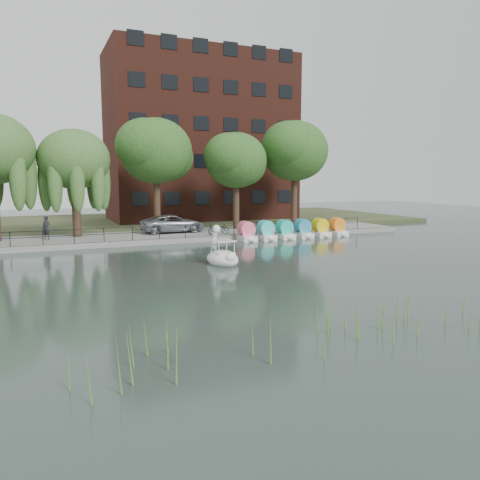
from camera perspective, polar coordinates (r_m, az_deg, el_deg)
ground_plane at (r=23.65m, az=2.77°, el=-4.36°), size 120.00×120.00×0.00m
promenade at (r=38.43m, az=-7.85°, el=0.50°), size 40.00×6.00×0.40m
kerb at (r=35.62m, az=-6.56°, el=-0.04°), size 40.00×0.25×0.40m
land_strip at (r=51.98m, az=-12.04°, el=2.21°), size 60.00×22.00×0.36m
railing at (r=35.70m, az=-6.68°, el=1.51°), size 32.00×0.05×1.00m
apartment_building at (r=53.75m, az=-4.81°, el=12.32°), size 20.00×10.07×18.00m
willow_mid at (r=37.87m, az=-19.58°, el=9.20°), size 5.32×5.32×8.15m
broadleaf_center at (r=39.89m, az=-10.23°, el=10.58°), size 6.00×6.00×9.25m
broadleaf_right at (r=41.58m, az=-0.48°, el=9.64°), size 5.40×5.40×8.32m
broadleaf_far at (r=45.44m, az=6.71°, el=10.69°), size 6.30×6.30×9.71m
minivan at (r=39.14m, az=-8.16°, el=2.15°), size 3.08×6.17×1.68m
bicycle at (r=37.35m, az=-2.63°, el=1.44°), size 0.69×1.75×1.00m
pedestrian at (r=37.00m, az=-22.56°, el=1.57°), size 0.86×0.81×1.98m
swan_boat at (r=26.77m, az=-2.19°, el=-1.92°), size 1.73×2.70×2.17m
pedal_boat_row at (r=38.43m, az=6.57°, el=1.13°), size 9.65×1.70×1.40m
reed_bank at (r=17.18m, az=23.39°, el=-7.51°), size 24.00×2.40×1.20m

